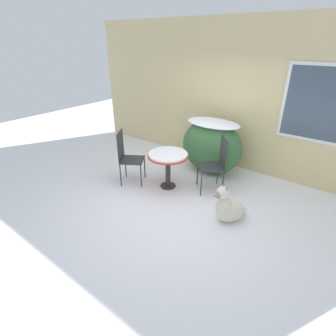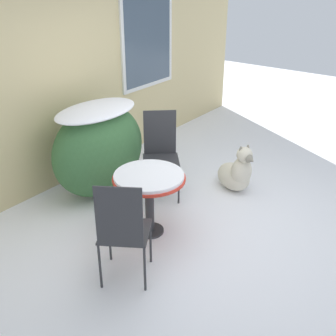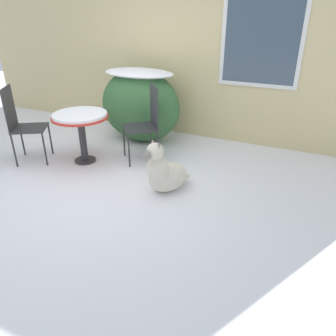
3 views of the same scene
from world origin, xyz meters
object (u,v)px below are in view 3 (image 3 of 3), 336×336
(patio_chair_near_table, at_px, (146,121))
(dog, at_px, (164,173))
(patio_table, at_px, (81,121))
(patio_chair_far_side, at_px, (22,122))

(patio_chair_near_table, height_order, dog, patio_chair_near_table)
(patio_table, distance_m, patio_chair_far_side, 0.85)
(patio_chair_near_table, bearing_deg, patio_chair_far_side, -104.49)
(patio_chair_far_side, xyz_separation_m, dog, (2.23, 0.03, -0.35))
(dog, bearing_deg, patio_chair_near_table, 156.55)
(patio_chair_near_table, distance_m, dog, 1.06)
(patio_table, height_order, patio_chair_near_table, patio_chair_near_table)
(patio_table, relative_size, dog, 1.10)
(patio_chair_near_table, relative_size, dog, 1.53)
(patio_table, xyz_separation_m, dog, (1.45, -0.30, -0.37))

